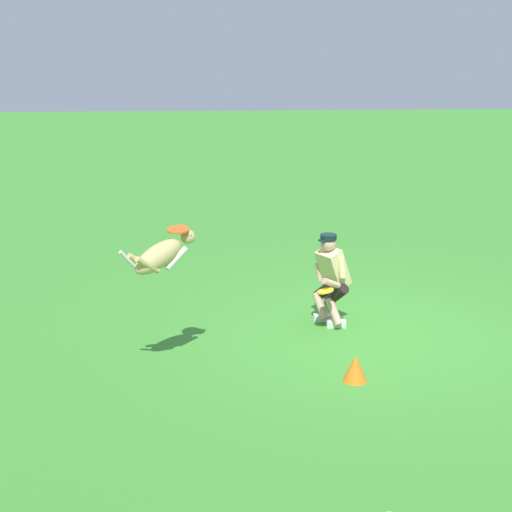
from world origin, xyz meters
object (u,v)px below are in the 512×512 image
at_px(frisbee_flying, 178,230).
at_px(person, 331,276).
at_px(frisbee_held, 325,291).
at_px(training_cone, 355,368).
at_px(dog, 162,255).

bearing_deg(frisbee_flying, person, -147.60).
bearing_deg(frisbee_held, frisbee_flying, 25.78).
bearing_deg(frisbee_flying, training_cone, 164.59).
bearing_deg(frisbee_held, person, -109.28).
height_order(frisbee_held, training_cone, frisbee_held).
bearing_deg(frisbee_flying, frisbee_held, -154.22).
height_order(dog, frisbee_held, dog).
height_order(person, training_cone, person).
xyz_separation_m(frisbee_held, training_cone, (-0.15, 1.46, -0.45)).
bearing_deg(frisbee_flying, dog, 44.10).
xyz_separation_m(person, dog, (2.19, 1.45, 0.76)).
relative_size(dog, frisbee_held, 3.92).
bearing_deg(person, dog, 1.20).
height_order(frisbee_flying, frisbee_held, frisbee_flying).
height_order(frisbee_flying, training_cone, frisbee_flying).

